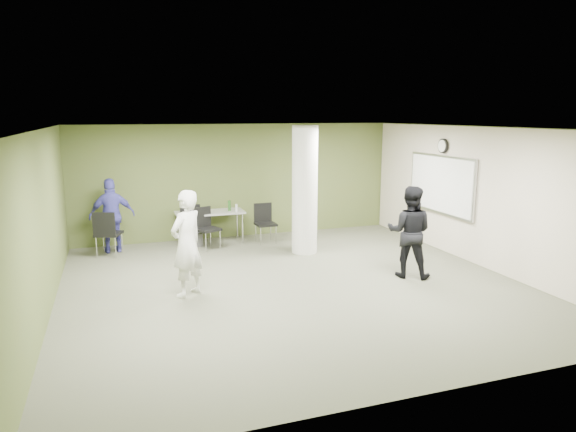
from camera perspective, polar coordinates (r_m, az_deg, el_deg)
name	(u,v)px	position (r m, az deg, el deg)	size (l,w,h in m)	color
floor	(292,284)	(9.39, 0.46, -7.59)	(8.00, 8.00, 0.00)	#515341
ceiling	(292,128)	(8.89, 0.48, 9.75)	(8.00, 8.00, 0.00)	white
wall_back	(239,181)	(12.83, -5.52, 3.90)	(8.00, 0.02, 2.80)	#535D2C
wall_left	(43,224)	(8.60, -25.54, -0.82)	(0.02, 8.00, 2.80)	#535D2C
wall_right_cream	(479,197)	(11.02, 20.49, 2.02)	(0.02, 8.00, 2.80)	beige
column	(305,190)	(11.23, 1.87, 2.89)	(0.56, 0.56, 2.80)	silver
whiteboard	(440,184)	(11.90, 16.58, 3.39)	(0.05, 2.30, 1.30)	silver
wall_clock	(443,146)	(11.82, 16.82, 7.47)	(0.06, 0.32, 0.32)	black
folding_table	(211,214)	(12.29, -8.60, 0.26)	(1.61, 0.71, 1.01)	gray
wastebasket	(197,240)	(12.18, -10.04, -2.60)	(0.26, 0.26, 0.30)	#4C4C4C
chair_back_left	(107,230)	(11.66, -19.49, -1.50)	(0.64, 0.64, 1.00)	black
chair_back_right	(190,221)	(12.30, -10.87, -0.50)	(0.49, 0.49, 0.97)	black
chair_table_left	(206,225)	(11.84, -9.14, -0.97)	(0.62, 0.62, 0.95)	black
chair_table_right	(265,220)	(12.30, -2.63, -0.42)	(0.48, 0.48, 0.93)	black
woman_white	(187,244)	(8.75, -11.18, -3.04)	(0.66, 0.43, 1.81)	white
man_black	(409,232)	(9.87, 13.35, -1.73)	(0.84, 0.66, 1.73)	black
man_blue	(112,216)	(11.98, -18.96, 0.04)	(0.97, 0.40, 1.66)	#4847B0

